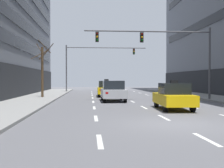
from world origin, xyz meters
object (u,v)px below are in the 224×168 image
taxi_driving_0 (106,89)px  car_driving_2 (113,91)px  taxi_driving_1 (173,96)px  traffic_signal_1 (92,58)px  street_tree_0 (42,69)px  traffic_signal_0 (165,46)px

taxi_driving_0 → car_driving_2: bearing=-88.5°
car_driving_2 → taxi_driving_1: bearing=-65.9°
traffic_signal_1 → street_tree_0: (-4.86, -13.73, -2.14)m
taxi_driving_0 → traffic_signal_1: 11.90m
taxi_driving_0 → taxi_driving_1: bearing=-76.5°
traffic_signal_1 → car_driving_2: bearing=-84.7°
car_driving_2 → traffic_signal_0: traffic_signal_0 is taller
car_driving_2 → traffic_signal_0: 5.93m
taxi_driving_0 → traffic_signal_1: bearing=97.6°
car_driving_2 → traffic_signal_1: size_ratio=0.40×
taxi_driving_1 → traffic_signal_0: traffic_signal_0 is taller
taxi_driving_1 → car_driving_2: taxi_driving_1 is taller
taxi_driving_0 → street_tree_0: bearing=-157.2°
car_driving_2 → traffic_signal_1: (-1.65, 17.80, 4.11)m
traffic_signal_0 → street_tree_0: bearing=160.8°
traffic_signal_1 → street_tree_0: traffic_signal_1 is taller
taxi_driving_1 → car_driving_2: (-3.10, 6.92, 0.06)m
traffic_signal_0 → taxi_driving_0: bearing=125.8°
taxi_driving_0 → car_driving_2: size_ratio=0.98×
car_driving_2 → traffic_signal_0: size_ratio=0.42×
taxi_driving_1 → traffic_signal_0: (1.40, 7.17, 3.91)m
taxi_driving_0 → street_tree_0: size_ratio=0.83×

